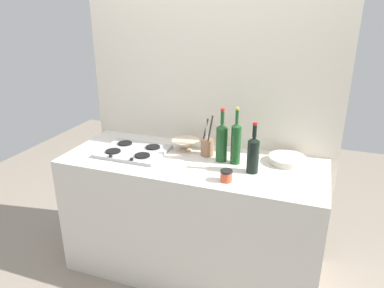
# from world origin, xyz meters

# --- Properties ---
(ground_plane) EXTENTS (6.00, 6.00, 0.00)m
(ground_plane) POSITION_xyz_m (0.00, 0.00, 0.00)
(ground_plane) COLOR gray
(ground_plane) RESTS_ON ground
(counter_block) EXTENTS (1.80, 0.70, 0.90)m
(counter_block) POSITION_xyz_m (0.00, 0.00, 0.45)
(counter_block) COLOR silver
(counter_block) RESTS_ON ground
(backsplash_panel) EXTENTS (1.90, 0.06, 2.15)m
(backsplash_panel) POSITION_xyz_m (0.00, 0.38, 1.08)
(backsplash_panel) COLOR beige
(backsplash_panel) RESTS_ON ground
(stovetop_hob) EXTENTS (0.46, 0.37, 0.04)m
(stovetop_hob) POSITION_xyz_m (-0.44, -0.02, 0.91)
(stovetop_hob) COLOR #B2B2B7
(stovetop_hob) RESTS_ON counter_block
(plate_stack) EXTENTS (0.26, 0.25, 0.05)m
(plate_stack) POSITION_xyz_m (0.62, 0.18, 0.92)
(plate_stack) COLOR silver
(plate_stack) RESTS_ON counter_block
(wine_bottle_leftmost) EXTENTS (0.08, 0.08, 0.37)m
(wine_bottle_leftmost) POSITION_xyz_m (0.19, 0.07, 1.04)
(wine_bottle_leftmost) COLOR #19471E
(wine_bottle_leftmost) RESTS_ON counter_block
(wine_bottle_mid_left) EXTENTS (0.07, 0.07, 0.33)m
(wine_bottle_mid_left) POSITION_xyz_m (0.42, -0.04, 1.03)
(wine_bottle_mid_left) COLOR black
(wine_bottle_mid_left) RESTS_ON counter_block
(wine_bottle_mid_right) EXTENTS (0.07, 0.07, 0.39)m
(wine_bottle_mid_right) POSITION_xyz_m (0.29, 0.06, 1.05)
(wine_bottle_mid_right) COLOR #19471E
(wine_bottle_mid_right) RESTS_ON counter_block
(mixing_bowl) EXTENTS (0.21, 0.21, 0.08)m
(mixing_bowl) POSITION_xyz_m (-0.11, 0.16, 0.94)
(mixing_bowl) COLOR beige
(mixing_bowl) RESTS_ON counter_block
(utensil_crock) EXTENTS (0.09, 0.09, 0.30)m
(utensil_crock) POSITION_xyz_m (0.07, 0.12, 0.97)
(utensil_crock) COLOR #996B4C
(utensil_crock) RESTS_ON counter_block
(condiment_jar_front) EXTENTS (0.07, 0.07, 0.07)m
(condiment_jar_front) POSITION_xyz_m (0.30, -0.22, 0.94)
(condiment_jar_front) COLOR #C64C2D
(condiment_jar_front) RESTS_ON counter_block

